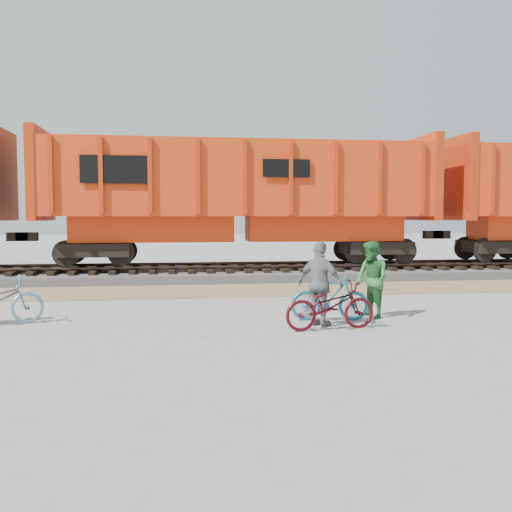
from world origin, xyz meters
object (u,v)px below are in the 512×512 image
object	(u,v)px
hopper_car_center	(240,195)
person_man	(372,280)
person_woman	(320,284)
bicycle_maroon	(330,306)
bicycle_teal	(330,297)

from	to	relation	value
hopper_car_center	person_man	world-z (taller)	hopper_car_center
person_woman	bicycle_maroon	bearing A→B (deg)	149.07
person_man	hopper_car_center	bearing A→B (deg)	176.91
person_man	person_woman	world-z (taller)	person_woman
hopper_car_center	person_woman	xyz separation A→B (m)	(0.63, -9.24, -2.14)
hopper_car_center	person_woman	size ratio (longest dim) A/B	8.07
hopper_car_center	bicycle_teal	xyz separation A→B (m)	(0.99, -8.66, -2.51)
bicycle_maroon	person_man	world-z (taller)	person_man
bicycle_teal	bicycle_maroon	distance (m)	1.02
bicycle_maroon	bicycle_teal	bearing A→B (deg)	-21.47
bicycle_maroon	person_woman	distance (m)	0.56
hopper_car_center	person_woman	distance (m)	9.50
bicycle_teal	person_man	xyz separation A→B (m)	(1.00, 0.20, 0.35)
bicycle_teal	person_man	size ratio (longest dim) A/B	0.98
bicycle_teal	person_woman	xyz separation A→B (m)	(-0.36, -0.58, 0.37)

